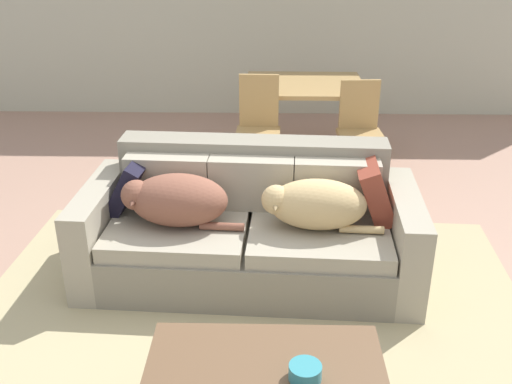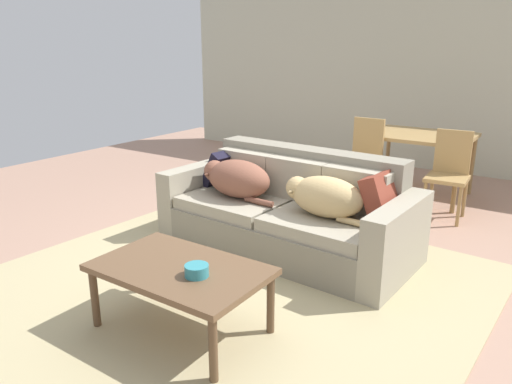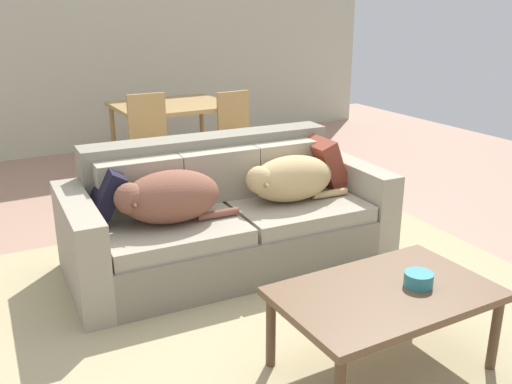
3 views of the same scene
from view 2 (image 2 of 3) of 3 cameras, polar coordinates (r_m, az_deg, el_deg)
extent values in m
plane|color=tan|center=(4.21, 1.24, -7.64)|extent=(10.00, 10.00, 0.00)
cube|color=beige|center=(7.52, 18.59, 13.00)|extent=(8.00, 0.12, 2.70)
cube|color=tan|center=(3.76, -2.95, -10.71)|extent=(3.64, 3.47, 0.01)
cube|color=gray|center=(4.30, 3.42, -4.78)|extent=(1.90, 1.07, 0.33)
cube|color=#A19983|center=(4.48, -1.44, -0.88)|extent=(0.95, 0.98, 0.11)
cube|color=#A19983|center=(4.00, 8.99, -3.31)|extent=(0.95, 0.98, 0.11)
cube|color=gray|center=(4.44, 6.19, 2.46)|extent=(1.86, 0.34, 0.42)
cube|color=#A19983|center=(4.62, -1.15, 2.67)|extent=(0.57, 0.19, 0.36)
cube|color=#A19983|center=(4.30, 4.86, 1.52)|extent=(0.57, 0.19, 0.36)
cube|color=#A19983|center=(4.03, 11.74, 0.20)|extent=(0.57, 0.19, 0.36)
cube|color=#A19983|center=(4.85, -6.55, -0.39)|extent=(0.23, 0.99, 0.63)
cube|color=#A19983|center=(3.81, 16.30, -5.86)|extent=(0.23, 0.99, 0.63)
ellipsoid|color=brown|center=(4.33, -2.06, 1.58)|extent=(0.65, 0.42, 0.34)
sphere|color=brown|center=(4.48, -4.89, 2.49)|extent=(0.20, 0.20, 0.20)
cone|color=brown|center=(4.42, -5.66, 2.14)|extent=(0.09, 0.11, 0.09)
cylinder|color=brown|center=(4.15, 0.34, -1.12)|extent=(0.29, 0.06, 0.05)
ellipsoid|color=tan|center=(3.87, 8.34, -0.57)|extent=(0.64, 0.37, 0.32)
sphere|color=tan|center=(3.97, 4.90, 0.50)|extent=(0.19, 0.19, 0.19)
cone|color=#9A8156|center=(3.91, 4.23, 0.09)|extent=(0.09, 0.11, 0.09)
cylinder|color=tan|center=(3.74, 11.48, -3.52)|extent=(0.28, 0.06, 0.05)
cube|color=black|center=(4.73, -3.97, 2.82)|extent=(0.31, 0.40, 0.37)
cube|color=brown|center=(3.89, 14.70, -0.69)|extent=(0.28, 0.40, 0.41)
cube|color=brown|center=(3.05, -8.95, -8.99)|extent=(1.07, 0.67, 0.04)
cylinder|color=brown|center=(3.31, -18.47, -11.83)|extent=(0.05, 0.05, 0.41)
cylinder|color=brown|center=(2.70, -5.07, -18.07)|extent=(0.05, 0.05, 0.41)
cylinder|color=brown|center=(3.63, -11.39, -8.60)|extent=(0.05, 0.05, 0.41)
cylinder|color=brown|center=(3.09, 1.73, -13.14)|extent=(0.05, 0.05, 0.41)
cylinder|color=teal|center=(2.89, -7.01, -9.18)|extent=(0.14, 0.14, 0.07)
cube|color=tan|center=(6.04, 18.88, 6.31)|extent=(1.15, 0.95, 0.04)
cylinder|color=olive|center=(5.88, 12.47, 2.78)|extent=(0.05, 0.05, 0.71)
cylinder|color=olive|center=(5.59, 22.47, 1.17)|extent=(0.05, 0.05, 0.71)
cylinder|color=olive|center=(6.66, 15.25, 4.22)|extent=(0.05, 0.05, 0.71)
cylinder|color=olive|center=(6.41, 24.12, 2.86)|extent=(0.05, 0.05, 0.71)
cube|color=tan|center=(5.58, 12.19, 3.14)|extent=(0.41, 0.41, 0.04)
cube|color=tan|center=(5.68, 13.10, 6.06)|extent=(0.36, 0.05, 0.49)
cylinder|color=#9D7B48|center=(5.56, 9.72, 0.67)|extent=(0.04, 0.04, 0.44)
cylinder|color=#9D7B48|center=(5.42, 12.92, 0.08)|extent=(0.04, 0.04, 0.44)
cylinder|color=#9D7B48|center=(5.85, 11.22, 1.42)|extent=(0.04, 0.04, 0.44)
cylinder|color=#9D7B48|center=(5.73, 14.29, 0.87)|extent=(0.04, 0.04, 0.44)
cube|color=tan|center=(5.35, 21.59, 1.48)|extent=(0.42, 0.42, 0.04)
cube|color=tan|center=(5.47, 22.21, 4.42)|extent=(0.36, 0.06, 0.46)
cylinder|color=#9D7B48|center=(5.28, 19.19, -1.05)|extent=(0.04, 0.04, 0.42)
cylinder|color=#9D7B48|center=(5.23, 22.82, -1.62)|extent=(0.04, 0.04, 0.42)
cylinder|color=#9D7B48|center=(5.60, 19.95, -0.13)|extent=(0.04, 0.04, 0.42)
cylinder|color=#9D7B48|center=(5.55, 23.37, -0.65)|extent=(0.04, 0.04, 0.42)
camera|label=1|loc=(1.97, -62.73, 23.61)|focal=41.86mm
camera|label=3|loc=(3.67, -55.41, 10.60)|focal=40.09mm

